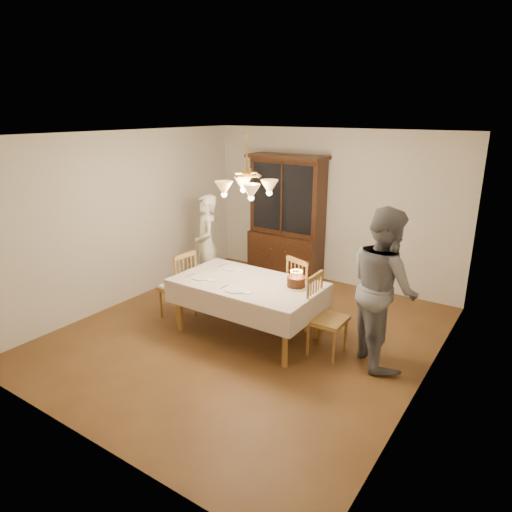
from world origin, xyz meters
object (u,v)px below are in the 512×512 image
Objects in this scene: china_hutch at (286,220)px; chair_far_side at (306,295)px; birthday_cake at (296,282)px; elderly_woman at (207,245)px; dining_table at (247,287)px.

china_hutch reaches higher than chair_far_side.
chair_far_side is at bearing -51.82° from china_hutch.
chair_far_side is at bearing 104.02° from birthday_cake.
elderly_woman is (-0.66, -1.39, -0.23)m from china_hutch.
china_hutch reaches higher than birthday_cake.
elderly_woman reaches higher than dining_table.
birthday_cake is at bearing -75.98° from chair_far_side.
china_hutch is (-0.73, 2.25, 0.36)m from dining_table.
elderly_woman reaches higher than chair_far_side.
dining_table is 0.88× the size of china_hutch.
china_hutch is at bearing 128.18° from chair_far_side.
chair_far_side reaches higher than birthday_cake.
birthday_cake is (2.01, -0.69, 0.02)m from elderly_woman.
dining_table is 0.66m from birthday_cake.
dining_table is 1.17× the size of elderly_woman.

